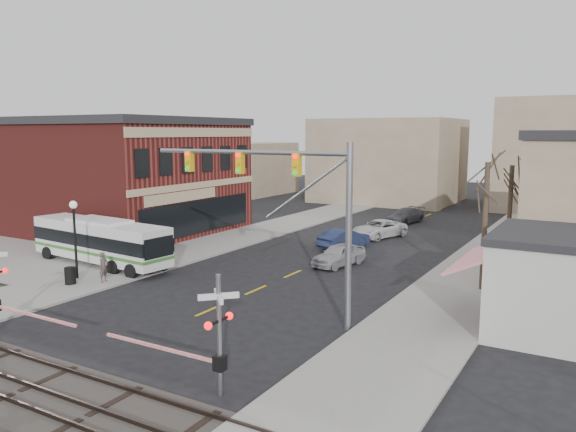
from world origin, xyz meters
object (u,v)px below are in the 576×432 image
object	(u,v)px
rr_crossing_east	(209,334)
street_lamp	(74,223)
transit_bus	(100,240)
traffic_signal_mast	(290,193)
car_a	(339,255)
pedestrian_far	(137,250)
car_c	(379,229)
rr_crossing_west	(0,287)
trash_bin	(70,276)
car_b	(344,238)
car_d	(405,216)
pedestrian_near	(104,267)

from	to	relation	value
rr_crossing_east	street_lamp	world-z (taller)	street_lamp
transit_bus	street_lamp	distance (m)	4.03
traffic_signal_mast	car_a	world-z (taller)	traffic_signal_mast
car_a	pedestrian_far	size ratio (longest dim) A/B	2.25
rr_crossing_east	car_a	world-z (taller)	rr_crossing_east
traffic_signal_mast	street_lamp	bearing A→B (deg)	-178.76
car_c	pedestrian_far	bearing A→B (deg)	-100.98
rr_crossing_west	trash_bin	xyz separation A→B (m)	(-3.56, 6.30, -1.38)
car_b	pedestrian_far	xyz separation A→B (m)	(-8.87, -11.83, 0.33)
rr_crossing_east	car_a	distance (m)	18.59
street_lamp	transit_bus	bearing A→B (deg)	117.56
street_lamp	car_d	size ratio (longest dim) A/B	0.95
rr_crossing_east	car_a	size ratio (longest dim) A/B	1.35
rr_crossing_east	car_b	bearing A→B (deg)	104.16
street_lamp	car_b	bearing A→B (deg)	59.47
car_b	car_d	bearing A→B (deg)	-73.39
rr_crossing_east	pedestrian_near	size ratio (longest dim) A/B	3.32
car_d	pedestrian_far	bearing A→B (deg)	-97.84
traffic_signal_mast	rr_crossing_west	world-z (taller)	traffic_signal_mast
transit_bus	pedestrian_near	world-z (taller)	transit_bus
car_a	rr_crossing_west	bearing A→B (deg)	-98.99
transit_bus	car_c	xyz separation A→B (m)	(11.82, 17.96, -0.91)
rr_crossing_west	car_d	bearing A→B (deg)	81.80
traffic_signal_mast	car_d	bearing A→B (deg)	98.51
trash_bin	pedestrian_near	world-z (taller)	pedestrian_near
car_a	car_d	distance (m)	18.71
car_b	pedestrian_far	bearing A→B (deg)	70.31
traffic_signal_mast	trash_bin	world-z (taller)	traffic_signal_mast
trash_bin	car_c	xyz separation A→B (m)	(9.42, 22.23, 0.12)
traffic_signal_mast	rr_crossing_west	bearing A→B (deg)	-141.65
street_lamp	car_d	xyz separation A→B (m)	(9.56, 29.41, -2.61)
transit_bus	car_d	size ratio (longest dim) A/B	2.36
car_b	transit_bus	bearing A→B (deg)	66.07
car_c	car_d	size ratio (longest dim) A/B	1.07
rr_crossing_east	transit_bus	bearing A→B (deg)	148.12
car_d	car_a	bearing A→B (deg)	-72.42
car_d	car_c	bearing A→B (deg)	-74.26
car_a	car_b	world-z (taller)	car_b
street_lamp	car_c	distance (m)	23.64
traffic_signal_mast	rr_crossing_east	size ratio (longest dim) A/B	1.86
traffic_signal_mast	car_c	xyz separation A→B (m)	(-3.79, 20.89, -5.06)
trash_bin	street_lamp	bearing A→B (deg)	124.51
car_c	pedestrian_near	distance (m)	22.52
car_a	street_lamp	bearing A→B (deg)	-124.07
rr_crossing_east	car_c	size ratio (longest dim) A/B	1.11
pedestrian_far	rr_crossing_west	bearing A→B (deg)	-128.75
rr_crossing_west	car_b	xyz separation A→B (m)	(5.16, 23.33, -1.26)
rr_crossing_west	street_lamp	size ratio (longest dim) A/B	1.25
pedestrian_far	car_b	bearing A→B (deg)	-3.48
rr_crossing_east	street_lamp	size ratio (longest dim) A/B	1.25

